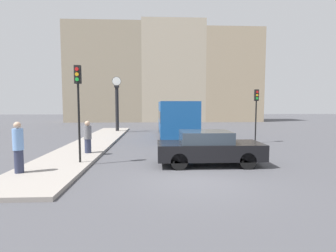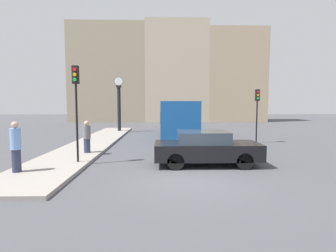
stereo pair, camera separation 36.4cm
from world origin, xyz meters
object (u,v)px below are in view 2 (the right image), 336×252
sedan_car (206,148)px  street_clock (119,104)px  pedestrian_blue_stripe (16,147)px  pedestrian_grey_jacket (87,137)px  traffic_light_near (76,94)px  traffic_light_far (257,105)px  bus_distant (176,117)px

sedan_car → street_clock: size_ratio=0.89×
sedan_car → pedestrian_blue_stripe: 7.38m
street_clock → pedestrian_grey_jacket: size_ratio=3.06×
traffic_light_near → traffic_light_far: traffic_light_near is taller
sedan_car → bus_distant: (-0.67, 10.29, 0.86)m
bus_distant → pedestrian_blue_stripe: bus_distant is taller
street_clock → pedestrian_blue_stripe: (-1.36, -15.02, -1.53)m
traffic_light_near → pedestrian_blue_stripe: traffic_light_near is taller
traffic_light_near → pedestrian_grey_jacket: (-0.22, 2.19, -2.10)m
traffic_light_near → bus_distant: bearing=64.5°
pedestrian_grey_jacket → pedestrian_blue_stripe: bearing=-111.1°
traffic_light_far → pedestrian_grey_jacket: 11.00m
traffic_light_near → traffic_light_far: (9.97, 6.01, -0.47)m
traffic_light_near → traffic_light_far: size_ratio=1.14×
bus_distant → traffic_light_near: size_ratio=2.40×
sedan_car → traffic_light_far: traffic_light_far is taller
bus_distant → traffic_light_near: 11.33m
traffic_light_far → pedestrian_blue_stripe: 14.04m
street_clock → pedestrian_blue_stripe: 15.16m
bus_distant → pedestrian_grey_jacket: (-5.06, -7.95, -0.66)m
traffic_light_near → pedestrian_blue_stripe: (-1.70, -1.66, -1.98)m
pedestrian_blue_stripe → pedestrian_grey_jacket: bearing=68.9°
sedan_car → pedestrian_grey_jacket: 6.19m
bus_distant → street_clock: bearing=148.2°
bus_distant → traffic_light_near: traffic_light_near is taller
bus_distant → traffic_light_near: bearing=-115.5°
traffic_light_near → pedestrian_grey_jacket: traffic_light_near is taller
traffic_light_near → street_clock: 13.37m
sedan_car → bus_distant: bus_distant is taller
traffic_light_far → pedestrian_grey_jacket: bearing=-159.5°
traffic_light_far → street_clock: (-10.31, 7.35, 0.02)m
bus_distant → pedestrian_grey_jacket: size_ratio=5.99×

